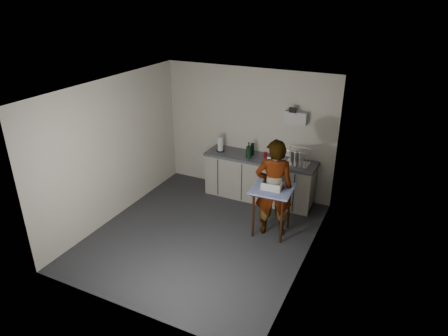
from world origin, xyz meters
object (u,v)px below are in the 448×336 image
at_px(soap_bottle, 249,150).
at_px(soda_can, 266,155).
at_px(dark_bottle, 252,149).
at_px(dish_rack, 297,161).
at_px(paper_towel, 220,144).
at_px(bakery_box, 273,181).
at_px(standing_man, 274,188).
at_px(kitchen_counter, 259,179).
at_px(side_table, 272,194).

height_order(soap_bottle, soda_can, soap_bottle).
xyz_separation_m(dark_bottle, dish_rack, (0.94, -0.06, -0.05)).
bearing_deg(dish_rack, soda_can, 177.77).
bearing_deg(paper_towel, bakery_box, -34.24).
bearing_deg(dish_rack, standing_man, -94.32).
distance_m(kitchen_counter, dish_rack, 0.93).
bearing_deg(paper_towel, standing_man, -34.77).
xyz_separation_m(standing_man, paper_towel, (-1.53, 1.06, 0.17)).
height_order(side_table, soap_bottle, soap_bottle).
bearing_deg(kitchen_counter, side_table, -59.41).
bearing_deg(paper_towel, kitchen_counter, 1.94).
height_order(soap_bottle, paper_towel, soap_bottle).
bearing_deg(bakery_box, soda_can, 112.71).
xyz_separation_m(standing_man, soap_bottle, (-0.88, 0.99, 0.19)).
bearing_deg(dish_rack, bakery_box, -96.20).
distance_m(side_table, paper_towel, 1.86).
relative_size(soda_can, dish_rack, 0.29).
xyz_separation_m(side_table, paper_towel, (-1.51, 1.05, 0.29)).
bearing_deg(dark_bottle, dish_rack, -3.80).
xyz_separation_m(kitchen_counter, dark_bottle, (-0.19, 0.05, 0.61)).
bearing_deg(standing_man, paper_towel, -54.84).
height_order(dark_bottle, paper_towel, paper_towel).
bearing_deg(kitchen_counter, dark_bottle, 165.63).
bearing_deg(dish_rack, kitchen_counter, 179.04).
xyz_separation_m(side_table, bakery_box, (-0.01, 0.04, 0.22)).
bearing_deg(paper_towel, soap_bottle, -6.14).
bearing_deg(dish_rack, side_table, -95.52).
xyz_separation_m(dark_bottle, bakery_box, (0.83, -1.10, -0.05)).
height_order(kitchen_counter, standing_man, standing_man).
xyz_separation_m(soda_can, bakery_box, (0.53, -1.06, 0.01)).
bearing_deg(standing_man, dish_rack, -114.39).
height_order(kitchen_counter, dark_bottle, dark_bottle).
distance_m(kitchen_counter, standing_man, 1.35).
bearing_deg(standing_man, dark_bottle, -73.14).
height_order(standing_man, soap_bottle, standing_man).
relative_size(standing_man, soap_bottle, 5.59).
xyz_separation_m(side_table, standing_man, (0.02, -0.01, 0.11)).
distance_m(paper_towel, dish_rack, 1.61).
distance_m(kitchen_counter, soap_bottle, 0.68).
height_order(kitchen_counter, side_table, kitchen_counter).
xyz_separation_m(standing_man, bakery_box, (-0.03, 0.04, 0.10)).
bearing_deg(side_table, soda_can, 113.03).
xyz_separation_m(dish_rack, bakery_box, (-0.11, -1.04, 0.00)).
distance_m(side_table, soap_bottle, 1.34).
xyz_separation_m(paper_towel, dish_rack, (1.61, 0.02, -0.07)).
relative_size(soap_bottle, bakery_box, 0.67).
bearing_deg(paper_towel, dark_bottle, 6.72).
height_order(soda_can, dish_rack, dish_rack).
xyz_separation_m(kitchen_counter, side_table, (0.64, -1.08, 0.34)).
xyz_separation_m(side_table, dark_bottle, (-0.84, 1.13, 0.27)).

